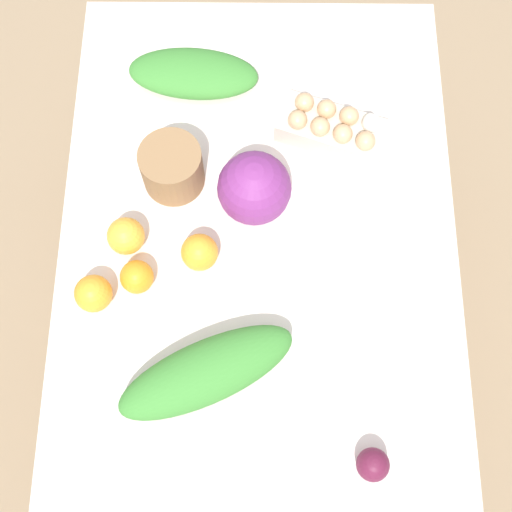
{
  "coord_description": "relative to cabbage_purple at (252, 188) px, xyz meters",
  "views": [
    {
      "loc": [
        -0.54,
        -0.0,
        2.16
      ],
      "look_at": [
        0.0,
        0.0,
        0.74
      ],
      "focal_mm": 50.0,
      "sensor_mm": 36.0,
      "label": 1
    }
  ],
  "objects": [
    {
      "name": "beet_root",
      "position": [
        -0.56,
        -0.23,
        -0.05
      ],
      "size": [
        0.07,
        0.07,
        0.07
      ],
      "primitive_type": "sphere",
      "color": "#5B1933",
      "rests_on": "dining_table"
    },
    {
      "name": "orange_2",
      "position": [
        -0.1,
        0.27,
        -0.04
      ],
      "size": [
        0.08,
        0.08,
        0.08
      ],
      "primitive_type": "sphere",
      "color": "#F9A833",
      "rests_on": "dining_table"
    },
    {
      "name": "cabbage_purple",
      "position": [
        0.0,
        0.0,
        0.0
      ],
      "size": [
        0.16,
        0.16,
        0.16
      ],
      "primitive_type": "sphere",
      "color": "#7A2D75",
      "rests_on": "dining_table"
    },
    {
      "name": "dining_table",
      "position": [
        -0.13,
        -0.01,
        -0.17
      ],
      "size": [
        1.38,
        0.87,
        0.72
      ],
      "color": "silver",
      "rests_on": "ground_plane"
    },
    {
      "name": "paper_bag",
      "position": [
        0.06,
        0.18,
        -0.02
      ],
      "size": [
        0.14,
        0.14,
        0.11
      ],
      "primitive_type": "cylinder",
      "color": "olive",
      "rests_on": "dining_table"
    },
    {
      "name": "orange_1",
      "position": [
        -0.23,
        0.33,
        -0.04
      ],
      "size": [
        0.08,
        0.08,
        0.08
      ],
      "primitive_type": "sphere",
      "color": "orange",
      "rests_on": "dining_table"
    },
    {
      "name": "egg_carton",
      "position": [
        0.17,
        -0.18,
        -0.04
      ],
      "size": [
        0.18,
        0.27,
        0.09
      ],
      "rotation": [
        0.0,
        0.0,
        4.38
      ],
      "color": "beige",
      "rests_on": "dining_table"
    },
    {
      "name": "ground_plane",
      "position": [
        -0.13,
        -0.01,
        -0.8
      ],
      "size": [
        8.0,
        8.0,
        0.0
      ],
      "primitive_type": "plane",
      "color": "#937A5B"
    },
    {
      "name": "greens_bunch_kale",
      "position": [
        -0.39,
        0.09,
        -0.03
      ],
      "size": [
        0.27,
        0.39,
        0.09
      ],
      "primitive_type": "ellipsoid",
      "rotation": [
        0.0,
        0.0,
        2.0
      ],
      "color": "#3D8433",
      "rests_on": "dining_table"
    },
    {
      "name": "orange_3",
      "position": [
        -0.19,
        0.25,
        -0.04
      ],
      "size": [
        0.07,
        0.07,
        0.07
      ],
      "primitive_type": "sphere",
      "color": "orange",
      "rests_on": "dining_table"
    },
    {
      "name": "greens_bunch_dandelion",
      "position": [
        0.32,
        0.15,
        -0.05
      ],
      "size": [
        0.16,
        0.32,
        0.07
      ],
      "primitive_type": "ellipsoid",
      "rotation": [
        0.0,
        0.0,
        4.63
      ],
      "color": "#3D8433",
      "rests_on": "dining_table"
    },
    {
      "name": "orange_0",
      "position": [
        -0.13,
        0.12,
        -0.04
      ],
      "size": [
        0.08,
        0.08,
        0.08
      ],
      "primitive_type": "sphere",
      "color": "orange",
      "rests_on": "dining_table"
    }
  ]
}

